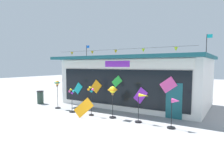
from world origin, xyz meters
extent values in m
plane|color=gray|center=(0.00, 0.00, 0.00)|extent=(80.00, 80.00, 0.00)
cube|color=silver|center=(-0.63, 6.73, 1.69)|extent=(10.15, 5.46, 3.38)
cube|color=#195660|center=(-0.63, 6.26, 3.48)|extent=(10.55, 6.40, 0.20)
cube|color=white|center=(-0.63, 3.96, 3.06)|extent=(9.34, 0.08, 0.55)
cube|color=purple|center=(-0.63, 3.93, 3.06)|extent=(1.83, 0.04, 0.39)
cube|color=black|center=(-0.63, 3.97, 1.52)|extent=(9.13, 0.06, 2.35)
cube|color=#195660|center=(3.03, 3.96, 1.00)|extent=(0.90, 0.07, 2.00)
cube|color=#19B7BC|center=(-3.96, 3.91, 1.28)|extent=(0.85, 0.03, 0.90)
cube|color=orange|center=(-2.29, 3.91, 1.50)|extent=(0.95, 0.03, 0.97)
cube|color=green|center=(-0.63, 3.91, 1.93)|extent=(0.80, 0.03, 0.77)
cube|color=purple|center=(1.04, 3.91, 1.15)|extent=(0.96, 0.03, 1.03)
cube|color=#EA4CA3|center=(2.70, 3.91, 1.88)|extent=(1.01, 0.03, 0.97)
cylinder|color=black|center=(-0.63, 3.75, 3.96)|extent=(9.74, 0.01, 0.01)
cone|color=orange|center=(-4.36, 3.75, 3.82)|extent=(0.20, 0.20, 0.22)
cone|color=orange|center=(-2.50, 3.75, 3.82)|extent=(0.20, 0.20, 0.22)
cone|color=orange|center=(-0.63, 3.75, 3.82)|extent=(0.20, 0.20, 0.22)
cone|color=yellow|center=(1.24, 3.75, 3.82)|extent=(0.20, 0.20, 0.22)
cone|color=yellow|center=(3.11, 3.75, 3.82)|extent=(0.20, 0.20, 0.22)
cylinder|color=black|center=(-5.45, 6.73, 4.14)|extent=(0.04, 0.04, 1.12)
cube|color=blue|center=(-5.29, 6.73, 4.59)|extent=(0.32, 0.02, 0.22)
cylinder|color=black|center=(4.20, 6.73, 4.24)|extent=(0.04, 0.04, 1.31)
cube|color=#19B7BC|center=(4.36, 6.73, 4.77)|extent=(0.32, 0.02, 0.22)
cylinder|color=black|center=(-4.48, 2.38, 0.03)|extent=(0.37, 0.37, 0.06)
cylinder|color=black|center=(-4.48, 2.38, 0.82)|extent=(0.03, 0.03, 1.63)
sphere|color=orange|center=(-4.48, 2.38, 1.77)|extent=(0.28, 0.28, 0.28)
cube|color=#19B7BC|center=(-4.48, 2.38, 1.77)|extent=(0.29, 0.29, 0.06)
cube|color=brown|center=(-4.48, 2.38, 1.57)|extent=(0.10, 0.10, 0.10)
cylinder|color=black|center=(-2.84, 2.08, 0.03)|extent=(0.38, 0.38, 0.06)
cylinder|color=black|center=(-2.84, 2.08, 0.67)|extent=(0.03, 0.03, 1.34)
cylinder|color=black|center=(-2.84, 2.04, 1.34)|extent=(0.06, 0.04, 0.06)
cone|color=#19B7BC|center=(-2.74, 2.04, 1.34)|extent=(0.15, 0.16, 0.15)
cone|color=yellow|center=(-2.84, 2.04, 1.44)|extent=(0.16, 0.15, 0.15)
cone|color=#EA4CA3|center=(-2.94, 2.04, 1.34)|extent=(0.15, 0.16, 0.15)
cone|color=purple|center=(-2.84, 2.04, 1.24)|extent=(0.16, 0.15, 0.15)
cylinder|color=black|center=(-1.30, 2.08, 0.03)|extent=(0.29, 0.29, 0.06)
cylinder|color=black|center=(-1.30, 2.08, 0.78)|extent=(0.03, 0.03, 1.56)
cylinder|color=black|center=(-1.30, 2.04, 1.56)|extent=(0.06, 0.04, 0.06)
cone|color=#EA4CA3|center=(-1.20, 2.04, 1.56)|extent=(0.15, 0.16, 0.15)
cone|color=yellow|center=(-1.30, 2.04, 1.67)|extent=(0.16, 0.15, 0.15)
cone|color=orange|center=(-1.41, 2.04, 1.56)|extent=(0.15, 0.16, 0.15)
cone|color=#19B7BC|center=(-1.30, 2.04, 1.46)|extent=(0.16, 0.15, 0.15)
cylinder|color=black|center=(0.07, 2.28, 0.03)|extent=(0.38, 0.38, 0.06)
cylinder|color=black|center=(0.07, 2.28, 0.71)|extent=(0.03, 0.03, 1.41)
sphere|color=yellow|center=(0.07, 2.28, 1.60)|extent=(0.38, 0.38, 0.38)
cube|color=orange|center=(0.07, 2.28, 1.60)|extent=(0.39, 0.39, 0.08)
cube|color=brown|center=(0.07, 2.28, 1.35)|extent=(0.10, 0.10, 0.10)
cylinder|color=black|center=(1.67, 2.24, 0.03)|extent=(0.37, 0.37, 0.06)
cylinder|color=black|center=(1.67, 2.24, 0.72)|extent=(0.03, 0.03, 1.44)
cone|color=yellow|center=(1.94, 2.24, 1.44)|extent=(0.56, 0.23, 0.17)
cylinder|color=purple|center=(1.67, 2.24, 1.44)|extent=(0.03, 0.16, 0.16)
cylinder|color=black|center=(3.40, 2.17, 0.03)|extent=(0.39, 0.39, 0.06)
cylinder|color=black|center=(3.40, 2.17, 0.67)|extent=(0.03, 0.03, 1.34)
cone|color=#EA4CA3|center=(3.58, 2.17, 1.34)|extent=(0.38, 0.27, 0.24)
cylinder|color=red|center=(3.40, 2.17, 1.34)|extent=(0.03, 0.16, 0.16)
cylinder|color=#2D4238|center=(-6.90, 2.84, 0.46)|extent=(0.48, 0.48, 0.92)
cylinder|color=black|center=(-6.90, 2.84, 0.96)|extent=(0.52, 0.52, 0.08)
cube|color=orange|center=(-1.31, 1.40, 0.58)|extent=(1.16, 0.40, 1.16)
camera|label=1|loc=(5.94, -7.07, 2.97)|focal=31.96mm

